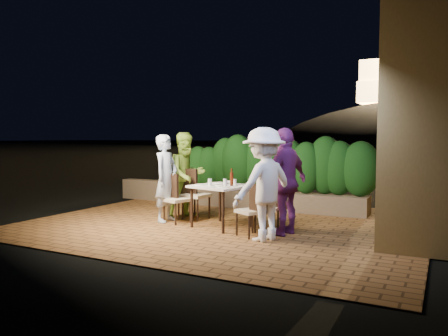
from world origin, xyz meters
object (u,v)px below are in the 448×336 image
Objects in this scene: chair_right_back at (267,207)px; dining_table at (221,206)px; diner_green at (187,175)px; parapet_lamp at (178,179)px; beer_bottle at (232,177)px; diner_purple at (286,181)px; diner_white at (264,184)px; chair_right_front at (251,210)px; chair_left_back at (196,194)px; chair_left_front at (177,198)px; diner_blue at (166,178)px; bowl at (229,182)px.

dining_table is at bearing -7.39° from chair_right_back.
diner_green is 12.13× the size of parapet_lamp.
beer_bottle is 0.17× the size of diner_purple.
chair_right_back is 0.79m from diner_white.
chair_right_front is 4.13m from parapet_lamp.
chair_left_back is 0.56× the size of diner_white.
chair_left_back is 0.58× the size of diner_green.
chair_left_front is 0.70m from diner_green.
chair_left_front is 0.52× the size of diner_purple.
diner_blue is 2.39m from diner_purple.
chair_right_back is (0.65, 0.02, -0.48)m from beer_bottle.
beer_bottle is at bearing -56.86° from bowl.
chair_right_front is at bearing -21.49° from chair_left_back.
chair_right_front is at bearing -103.92° from diner_blue.
diner_blue is 0.94× the size of diner_white.
chair_right_front reaches higher than chair_right_back.
diner_white is at bearing -40.64° from bowl.
parapet_lamp is (-2.39, 1.95, -0.20)m from bowl.
diner_blue is (-0.26, 0.02, 0.37)m from chair_left_front.
chair_left_front is (-1.12, -0.02, -0.45)m from beer_bottle.
chair_left_front is 0.54× the size of diner_green.
bowl is 0.87m from chair_left_back.
diner_purple is 12.54× the size of parapet_lamp.
dining_table is at bearing -21.68° from chair_left_back.
diner_purple reaches higher than diner_blue.
diner_blue reaches higher than dining_table.
diner_purple is (2.01, -0.51, 0.39)m from chair_left_back.
diner_blue is (-1.19, -0.30, 0.05)m from bowl.
diner_purple is (2.13, -0.02, 0.42)m from chair_left_front.
dining_table is 0.51× the size of diner_purple.
beer_bottle is 0.18× the size of diner_green.
dining_table is at bearing 178.15° from beer_bottle.
chair_left_front is 1.07× the size of chair_right_front.
chair_right_front is at bearing -33.74° from diner_purple.
diner_blue is 2.30m from diner_white.
bowl is at bearing -15.46° from chair_right_front.
bowl is at bearing -26.44° from chair_right_back.
beer_bottle is 0.36× the size of chair_right_back.
diner_green is 2.34m from diner_purple.
diner_white is at bearing 98.42° from chair_right_back.
bowl is at bearing 38.02° from chair_left_front.
diner_blue is at bearing -80.56° from diner_white.
chair_right_front is 0.52× the size of diner_blue.
diner_blue reaches higher than chair_right_front.
diner_white is at bearing -106.50° from diner_blue.
dining_table is 0.55× the size of diner_blue.
chair_right_back is 0.58m from diner_purple.
diner_green is at bearing 122.90° from chair_left_front.
parapet_lamp is (-2.38, 2.24, 0.20)m from dining_table.
bowl is (0.01, 0.29, 0.40)m from dining_table.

